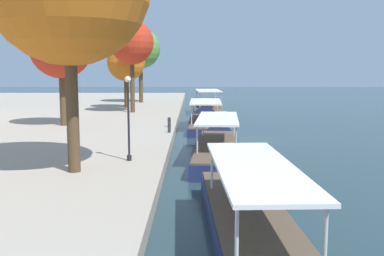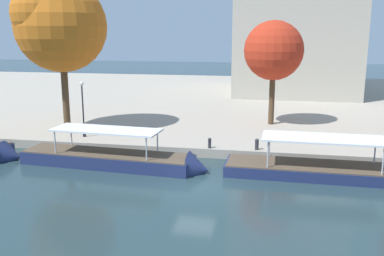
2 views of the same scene
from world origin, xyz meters
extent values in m
plane|color=#23383D|center=(0.00, 0.00, 0.00)|extent=(220.00, 220.00, 0.00)
cube|color=#A39989|center=(0.00, 34.14, 0.36)|extent=(120.00, 55.00, 0.72)
cone|color=navy|center=(-14.67, 3.40, 0.25)|extent=(1.48, 2.43, 2.38)
cube|color=navy|center=(-7.06, 3.46, 0.25)|extent=(12.81, 3.73, 1.30)
cone|color=navy|center=(-0.26, 2.95, 0.25)|extent=(1.58, 2.60, 2.50)
cube|color=brown|center=(-7.06, 3.46, 0.94)|extent=(12.55, 3.57, 0.08)
cylinder|color=#B2B2B7|center=(-3.51, 4.31, 1.78)|extent=(0.10, 0.10, 1.61)
cylinder|color=#B2B2B7|center=(-3.68, 2.09, 1.78)|extent=(0.10, 0.10, 1.61)
cylinder|color=#B2B2B7|center=(-10.45, 4.84, 1.78)|extent=(0.10, 0.10, 1.61)
cylinder|color=#B2B2B7|center=(-10.61, 2.62, 1.78)|extent=(0.10, 0.10, 1.61)
cube|color=silver|center=(-7.06, 3.46, 2.65)|extent=(8.01, 3.14, 0.12)
cube|color=navy|center=(7.94, 3.81, 0.18)|extent=(12.88, 3.53, 1.09)
cube|color=brown|center=(7.94, 3.81, 0.76)|extent=(12.62, 3.37, 0.08)
cylinder|color=#B2B2B7|center=(11.49, 5.02, 1.69)|extent=(0.10, 0.10, 1.77)
cylinder|color=#B2B2B7|center=(11.43, 2.44, 1.69)|extent=(0.10, 0.10, 1.77)
cylinder|color=#B2B2B7|center=(4.45, 5.19, 1.69)|extent=(0.10, 0.10, 1.77)
cylinder|color=#B2B2B7|center=(4.38, 2.61, 1.69)|extent=(0.10, 0.10, 1.77)
cube|color=silver|center=(7.94, 3.81, 2.63)|extent=(8.01, 3.16, 0.12)
cylinder|color=#2D2D33|center=(3.49, 7.17, 1.04)|extent=(0.29, 0.29, 0.64)
sphere|color=#2D2D33|center=(3.49, 7.17, 1.43)|extent=(0.31, 0.31, 0.31)
cylinder|color=#2D2D33|center=(-0.10, 6.98, 1.02)|extent=(0.25, 0.25, 0.61)
sphere|color=#2D2D33|center=(-0.10, 6.98, 1.40)|extent=(0.27, 0.27, 0.27)
cylinder|color=black|center=(-11.15, 8.66, 2.91)|extent=(0.12, 0.12, 4.39)
sphere|color=white|center=(-11.15, 8.66, 5.26)|extent=(0.35, 0.35, 0.35)
cylinder|color=black|center=(-11.15, 8.66, 0.87)|extent=(0.26, 0.26, 0.30)
cylinder|color=#4C3823|center=(4.44, 16.84, 3.19)|extent=(0.54, 0.54, 4.95)
sphere|color=#B22D19|center=(4.44, 16.84, 7.75)|extent=(5.58, 5.58, 5.58)
sphere|color=#B22D19|center=(3.91, 16.26, 7.49)|extent=(3.53, 3.53, 3.53)
sphere|color=#B22D19|center=(4.35, 17.47, 8.68)|extent=(2.89, 2.89, 2.89)
cylinder|color=#4C3823|center=(-13.87, 11.01, 3.83)|extent=(0.61, 0.61, 6.22)
sphere|color=#BC6019|center=(-13.87, 11.01, 9.94)|extent=(8.00, 8.00, 8.00)
sphere|color=#BC6019|center=(-15.37, 10.26, 10.31)|extent=(4.52, 4.52, 4.52)
sphere|color=#BC6019|center=(-14.83, 9.78, 10.98)|extent=(5.30, 5.30, 5.30)
camera|label=1|loc=(-35.57, 5.12, 5.82)|focal=41.49mm
camera|label=2|loc=(4.57, -25.02, 9.57)|focal=40.62mm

